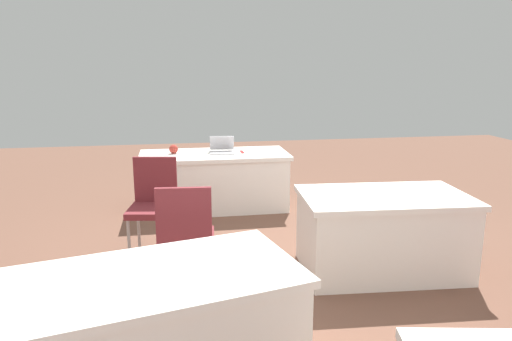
{
  "coord_description": "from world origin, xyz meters",
  "views": [
    {
      "loc": [
        0.88,
        4.05,
        1.89
      ],
      "look_at": [
        0.16,
        -0.21,
        0.9
      ],
      "focal_mm": 33.76,
      "sensor_mm": 36.0,
      "label": 1
    }
  ],
  "objects_px": {
    "chair_near_front": "(186,234)",
    "scissors_red": "(242,152)",
    "chair_tucked_right": "(154,201)",
    "table_mid_left": "(154,333)",
    "table_back_left": "(383,233)",
    "yarn_ball": "(174,149)",
    "table_foreground": "(215,180)",
    "laptop_silver": "(222,150)"
  },
  "relations": [
    {
      "from": "laptop_silver",
      "to": "scissors_red",
      "type": "bearing_deg",
      "value": -177.86
    },
    {
      "from": "chair_near_front",
      "to": "laptop_silver",
      "type": "xyz_separation_m",
      "value": [
        -0.54,
        -2.51,
        0.2
      ]
    },
    {
      "from": "table_mid_left",
      "to": "yarn_ball",
      "type": "bearing_deg",
      "value": -92.16
    },
    {
      "from": "scissors_red",
      "to": "yarn_ball",
      "type": "bearing_deg",
      "value": -93.73
    },
    {
      "from": "yarn_ball",
      "to": "scissors_red",
      "type": "height_order",
      "value": "yarn_ball"
    },
    {
      "from": "laptop_silver",
      "to": "chair_tucked_right",
      "type": "bearing_deg",
      "value": 67.2
    },
    {
      "from": "table_mid_left",
      "to": "chair_near_front",
      "type": "xyz_separation_m",
      "value": [
        -0.21,
        -1.06,
        0.2
      ]
    },
    {
      "from": "yarn_ball",
      "to": "scissors_red",
      "type": "relative_size",
      "value": 0.63
    },
    {
      "from": "chair_near_front",
      "to": "scissors_red",
      "type": "bearing_deg",
      "value": 77.25
    },
    {
      "from": "table_mid_left",
      "to": "table_back_left",
      "type": "height_order",
      "value": "same"
    },
    {
      "from": "chair_near_front",
      "to": "chair_tucked_right",
      "type": "distance_m",
      "value": 0.99
    },
    {
      "from": "table_back_left",
      "to": "chair_near_front",
      "type": "bearing_deg",
      "value": 8.63
    },
    {
      "from": "table_foreground",
      "to": "scissors_red",
      "type": "xyz_separation_m",
      "value": [
        -0.37,
        -0.02,
        0.36
      ]
    },
    {
      "from": "table_foreground",
      "to": "laptop_silver",
      "type": "relative_size",
      "value": 5.57
    },
    {
      "from": "table_foreground",
      "to": "scissors_red",
      "type": "bearing_deg",
      "value": -177.33
    },
    {
      "from": "chair_tucked_right",
      "to": "yarn_ball",
      "type": "distance_m",
      "value": 1.63
    },
    {
      "from": "table_back_left",
      "to": "yarn_ball",
      "type": "bearing_deg",
      "value": -51.09
    },
    {
      "from": "chair_tucked_right",
      "to": "table_mid_left",
      "type": "bearing_deg",
      "value": 101.34
    },
    {
      "from": "chair_near_front",
      "to": "scissors_red",
      "type": "relative_size",
      "value": 5.41
    },
    {
      "from": "laptop_silver",
      "to": "table_foreground",
      "type": "bearing_deg",
      "value": 20.5
    },
    {
      "from": "laptop_silver",
      "to": "table_back_left",
      "type": "bearing_deg",
      "value": 123.62
    },
    {
      "from": "table_mid_left",
      "to": "table_back_left",
      "type": "distance_m",
      "value": 2.39
    },
    {
      "from": "table_foreground",
      "to": "table_back_left",
      "type": "xyz_separation_m",
      "value": [
        -1.33,
        2.21,
        0.0
      ]
    },
    {
      "from": "yarn_ball",
      "to": "scissors_red",
      "type": "xyz_separation_m",
      "value": [
        -0.88,
        0.06,
        -0.05
      ]
    },
    {
      "from": "chair_tucked_right",
      "to": "table_back_left",
      "type": "bearing_deg",
      "value": 171.07
    },
    {
      "from": "chair_tucked_right",
      "to": "laptop_silver",
      "type": "relative_size",
      "value": 2.87
    },
    {
      "from": "table_foreground",
      "to": "chair_tucked_right",
      "type": "xyz_separation_m",
      "value": [
        0.71,
        1.53,
        0.2
      ]
    },
    {
      "from": "table_foreground",
      "to": "laptop_silver",
      "type": "distance_m",
      "value": 0.42
    },
    {
      "from": "laptop_silver",
      "to": "yarn_ball",
      "type": "distance_m",
      "value": 0.62
    },
    {
      "from": "table_mid_left",
      "to": "yarn_ball",
      "type": "distance_m",
      "value": 3.64
    },
    {
      "from": "laptop_silver",
      "to": "yarn_ball",
      "type": "relative_size",
      "value": 2.99
    },
    {
      "from": "table_mid_left",
      "to": "laptop_silver",
      "type": "relative_size",
      "value": 5.37
    },
    {
      "from": "chair_near_front",
      "to": "laptop_silver",
      "type": "bearing_deg",
      "value": 82.85
    },
    {
      "from": "table_mid_left",
      "to": "chair_tucked_right",
      "type": "height_order",
      "value": "chair_tucked_right"
    },
    {
      "from": "table_foreground",
      "to": "table_mid_left",
      "type": "xyz_separation_m",
      "value": [
        0.65,
        3.54,
        0.0
      ]
    },
    {
      "from": "table_foreground",
      "to": "chair_tucked_right",
      "type": "distance_m",
      "value": 1.7
    },
    {
      "from": "table_foreground",
      "to": "yarn_ball",
      "type": "relative_size",
      "value": 16.68
    },
    {
      "from": "table_foreground",
      "to": "chair_tucked_right",
      "type": "height_order",
      "value": "chair_tucked_right"
    },
    {
      "from": "table_mid_left",
      "to": "yarn_ball",
      "type": "height_order",
      "value": "yarn_ball"
    },
    {
      "from": "table_mid_left",
      "to": "chair_near_front",
      "type": "height_order",
      "value": "chair_near_front"
    },
    {
      "from": "table_back_left",
      "to": "chair_near_front",
      "type": "height_order",
      "value": "chair_near_front"
    },
    {
      "from": "scissors_red",
      "to": "chair_tucked_right",
      "type": "bearing_deg",
      "value": -34.86
    }
  ]
}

